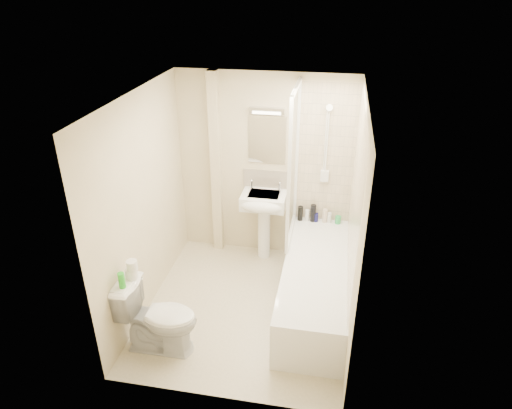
# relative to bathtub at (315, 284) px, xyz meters

# --- Properties ---
(floor) EXTENTS (2.50, 2.50, 0.00)m
(floor) POSITION_rel_bathtub_xyz_m (-0.75, -0.19, -0.29)
(floor) COLOR beige
(floor) RESTS_ON ground
(wall_back) EXTENTS (2.20, 0.02, 2.40)m
(wall_back) POSITION_rel_bathtub_xyz_m (-0.75, 1.06, 0.91)
(wall_back) COLOR beige
(wall_back) RESTS_ON ground
(wall_left) EXTENTS (0.02, 2.50, 2.40)m
(wall_left) POSITION_rel_bathtub_xyz_m (-1.85, -0.19, 0.91)
(wall_left) COLOR beige
(wall_left) RESTS_ON ground
(wall_right) EXTENTS (0.02, 2.50, 2.40)m
(wall_right) POSITION_rel_bathtub_xyz_m (0.35, -0.19, 0.91)
(wall_right) COLOR beige
(wall_right) RESTS_ON ground
(ceiling) EXTENTS (2.20, 2.50, 0.02)m
(ceiling) POSITION_rel_bathtub_xyz_m (-0.75, -0.19, 2.11)
(ceiling) COLOR white
(ceiling) RESTS_ON wall_back
(tile_back) EXTENTS (0.70, 0.01, 1.75)m
(tile_back) POSITION_rel_bathtub_xyz_m (0.00, 1.05, 1.14)
(tile_back) COLOR beige
(tile_back) RESTS_ON wall_back
(tile_right) EXTENTS (0.01, 2.10, 1.75)m
(tile_right) POSITION_rel_bathtub_xyz_m (0.34, 0.00, 1.14)
(tile_right) COLOR beige
(tile_right) RESTS_ON wall_right
(pipe_boxing) EXTENTS (0.12, 0.12, 2.40)m
(pipe_boxing) POSITION_rel_bathtub_xyz_m (-1.37, 1.00, 0.91)
(pipe_boxing) COLOR beige
(pipe_boxing) RESTS_ON ground
(splashback) EXTENTS (0.60, 0.02, 0.30)m
(splashback) POSITION_rel_bathtub_xyz_m (-0.73, 1.05, 0.74)
(splashback) COLOR beige
(splashback) RESTS_ON wall_back
(mirror) EXTENTS (0.46, 0.01, 0.60)m
(mirror) POSITION_rel_bathtub_xyz_m (-0.73, 1.05, 1.29)
(mirror) COLOR white
(mirror) RESTS_ON wall_back
(strip_light) EXTENTS (0.42, 0.07, 0.07)m
(strip_light) POSITION_rel_bathtub_xyz_m (-0.73, 1.03, 1.66)
(strip_light) COLOR silver
(strip_light) RESTS_ON wall_back
(bathtub) EXTENTS (0.70, 2.10, 0.55)m
(bathtub) POSITION_rel_bathtub_xyz_m (0.00, 0.00, 0.00)
(bathtub) COLOR white
(bathtub) RESTS_ON ground
(shower_screen) EXTENTS (0.04, 0.92, 1.80)m
(shower_screen) POSITION_rel_bathtub_xyz_m (-0.35, 0.61, 1.16)
(shower_screen) COLOR white
(shower_screen) RESTS_ON bathtub
(shower_fixture) EXTENTS (0.10, 0.16, 0.99)m
(shower_fixture) POSITION_rel_bathtub_xyz_m (-0.00, 1.00, 1.26)
(shower_fixture) COLOR white
(shower_fixture) RESTS_ON wall_back
(pedestal_sink) EXTENTS (0.55, 0.50, 1.07)m
(pedestal_sink) POSITION_rel_bathtub_xyz_m (-0.73, 0.82, 0.46)
(pedestal_sink) COLOR white
(pedestal_sink) RESTS_ON ground
(bottle_black_a) EXTENTS (0.07, 0.07, 0.19)m
(bottle_black_a) POSITION_rel_bathtub_xyz_m (-0.27, 0.97, 0.36)
(bottle_black_a) COLOR black
(bottle_black_a) RESTS_ON bathtub
(bottle_white_a) EXTENTS (0.05, 0.05, 0.15)m
(bottle_white_a) POSITION_rel_bathtub_xyz_m (-0.18, 0.97, 0.34)
(bottle_white_a) COLOR white
(bottle_white_a) RESTS_ON bathtub
(bottle_black_b) EXTENTS (0.07, 0.07, 0.23)m
(bottle_black_b) POSITION_rel_bathtub_xyz_m (-0.11, 0.97, 0.38)
(bottle_black_b) COLOR black
(bottle_black_b) RESTS_ON bathtub
(bottle_blue) EXTENTS (0.06, 0.06, 0.11)m
(bottle_blue) POSITION_rel_bathtub_xyz_m (-0.07, 0.97, 0.32)
(bottle_blue) COLOR #12124F
(bottle_blue) RESTS_ON bathtub
(bottle_cream) EXTENTS (0.06, 0.06, 0.18)m
(bottle_cream) POSITION_rel_bathtub_xyz_m (0.04, 0.97, 0.35)
(bottle_cream) COLOR beige
(bottle_cream) RESTS_ON bathtub
(bottle_white_b) EXTENTS (0.05, 0.05, 0.14)m
(bottle_white_b) POSITION_rel_bathtub_xyz_m (0.10, 0.97, 0.33)
(bottle_white_b) COLOR silver
(bottle_white_b) RESTS_ON bathtub
(bottle_green) EXTENTS (0.07, 0.07, 0.10)m
(bottle_green) POSITION_rel_bathtub_xyz_m (0.21, 0.97, 0.31)
(bottle_green) COLOR green
(bottle_green) RESTS_ON bathtub
(toilet) EXTENTS (0.44, 0.77, 0.78)m
(toilet) POSITION_rel_bathtub_xyz_m (-1.47, -0.94, 0.10)
(toilet) COLOR white
(toilet) RESTS_ON ground
(toilet_roll_lower) EXTENTS (0.12, 0.12, 0.10)m
(toilet_roll_lower) POSITION_rel_bathtub_xyz_m (-1.73, -0.87, 0.54)
(toilet_roll_lower) COLOR white
(toilet_roll_lower) RESTS_ON toilet
(toilet_roll_upper) EXTENTS (0.11, 0.11, 0.10)m
(toilet_roll_upper) POSITION_rel_bathtub_xyz_m (-1.70, -0.88, 0.64)
(toilet_roll_upper) COLOR white
(toilet_roll_upper) RESTS_ON toilet_roll_lower
(green_bottle) EXTENTS (0.06, 0.06, 0.16)m
(green_bottle) POSITION_rel_bathtub_xyz_m (-1.75, -1.03, 0.57)
(green_bottle) COLOR green
(green_bottle) RESTS_ON toilet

